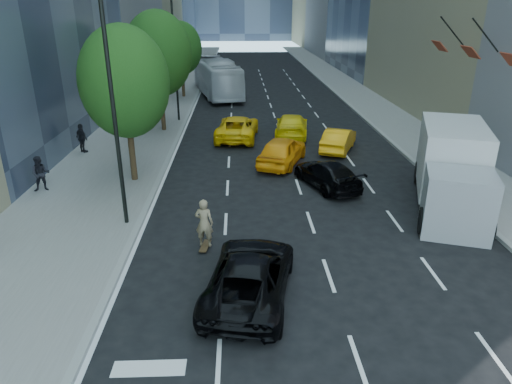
{
  "coord_description": "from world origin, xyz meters",
  "views": [
    {
      "loc": [
        -1.91,
        -12.83,
        8.25
      ],
      "look_at": [
        -1.28,
        3.47,
        1.6
      ],
      "focal_mm": 32.0,
      "sensor_mm": 36.0,
      "label": 1
    }
  ],
  "objects_px": {
    "box_truck": "(452,169)",
    "black_sedan_lincoln": "(250,275)",
    "skateboarder": "(204,226)",
    "black_sedan_mercedes": "(327,174)",
    "city_bus": "(217,77)"
  },
  "relations": [
    {
      "from": "box_truck",
      "to": "black_sedan_lincoln",
      "type": "bearing_deg",
      "value": -125.56
    },
    {
      "from": "black_sedan_lincoln",
      "to": "skateboarder",
      "type": "bearing_deg",
      "value": -51.14
    },
    {
      "from": "skateboarder",
      "to": "black_sedan_mercedes",
      "type": "bearing_deg",
      "value": -123.45
    },
    {
      "from": "black_sedan_lincoln",
      "to": "city_bus",
      "type": "relative_size",
      "value": 0.41
    },
    {
      "from": "skateboarder",
      "to": "city_bus",
      "type": "distance_m",
      "value": 31.61
    },
    {
      "from": "black_sedan_mercedes",
      "to": "black_sedan_lincoln",
      "type": "bearing_deg",
      "value": 46.24
    },
    {
      "from": "skateboarder",
      "to": "black_sedan_lincoln",
      "type": "relative_size",
      "value": 0.36
    },
    {
      "from": "black_sedan_lincoln",
      "to": "city_bus",
      "type": "bearing_deg",
      "value": -75.12
    },
    {
      "from": "black_sedan_mercedes",
      "to": "box_truck",
      "type": "height_order",
      "value": "box_truck"
    },
    {
      "from": "black_sedan_lincoln",
      "to": "box_truck",
      "type": "bearing_deg",
      "value": -133.26
    },
    {
      "from": "skateboarder",
      "to": "black_sedan_lincoln",
      "type": "xyz_separation_m",
      "value": [
        1.57,
        -2.96,
        -0.2
      ]
    },
    {
      "from": "black_sedan_lincoln",
      "to": "city_bus",
      "type": "xyz_separation_m",
      "value": [
        -2.38,
        34.55,
        1.04
      ]
    },
    {
      "from": "black_sedan_lincoln",
      "to": "box_truck",
      "type": "relative_size",
      "value": 0.67
    },
    {
      "from": "black_sedan_lincoln",
      "to": "box_truck",
      "type": "xyz_separation_m",
      "value": [
        8.93,
        6.44,
        1.04
      ]
    },
    {
      "from": "city_bus",
      "to": "skateboarder",
      "type": "bearing_deg",
      "value": -100.62
    }
  ]
}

